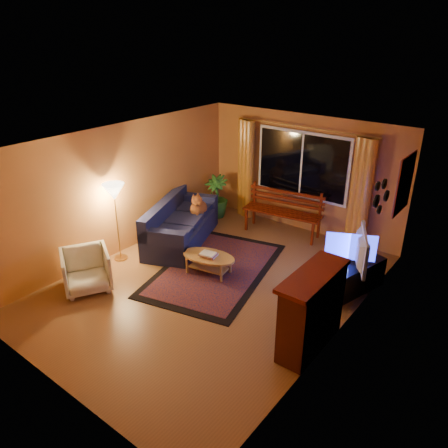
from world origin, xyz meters
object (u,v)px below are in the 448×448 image
Objects in this scene: armchair at (86,268)px; tv_console at (353,278)px; sofa at (181,223)px; coffee_table at (209,264)px; floor_lamp at (117,223)px; bench at (282,223)px.

armchair is 4.48m from tv_console.
armchair is 0.63× the size of tv_console.
sofa is 3.55m from tv_console.
armchair is 0.77× the size of coffee_table.
armchair is at bearing -127.49° from tv_console.
floor_lamp is at bearing -141.62° from tv_console.
tv_console is (2.09, -1.21, 0.01)m from bench.
tv_console is (3.53, 0.39, -0.18)m from sofa.
coffee_table is 2.50m from tv_console.
floor_lamp is 1.24× the size of tv_console.
tv_console reaches higher than coffee_table.
sofa reaches higher than coffee_table.
bench is 3.45m from floor_lamp.
sofa reaches higher than armchair.
floor_lamp is (-1.87, -2.85, 0.51)m from bench.
bench is 2.15m from sofa.
tv_console is at bearing -38.51° from bench.
tv_console is at bearing 22.53° from floor_lamp.
armchair is 0.51× the size of floor_lamp.
bench is at bearing 25.94° from sofa.
sofa is at bearing -140.43° from bench.
sofa is 2.29m from armchair.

